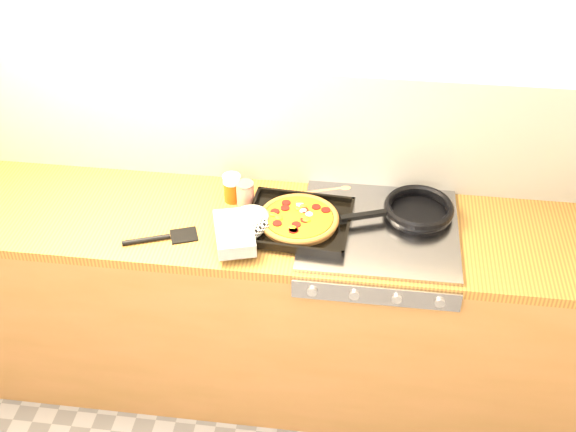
# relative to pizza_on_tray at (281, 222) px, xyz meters

# --- Properties ---
(room_shell) EXTENTS (3.20, 3.20, 3.20)m
(room_shell) POSITION_rel_pizza_on_tray_xyz_m (-0.08, 0.34, 0.21)
(room_shell) COLOR white
(room_shell) RESTS_ON ground
(counter_run) EXTENTS (3.20, 0.62, 0.90)m
(counter_run) POSITION_rel_pizza_on_tray_xyz_m (-0.08, 0.05, -0.49)
(counter_run) COLOR #935F38
(counter_run) RESTS_ON ground
(stovetop) EXTENTS (0.60, 0.56, 0.02)m
(stovetop) POSITION_rel_pizza_on_tray_xyz_m (0.37, 0.05, -0.04)
(stovetop) COLOR #929297
(stovetop) RESTS_ON counter_run
(pizza_on_tray) EXTENTS (0.53, 0.45, 0.07)m
(pizza_on_tray) POSITION_rel_pizza_on_tray_xyz_m (0.00, 0.00, 0.00)
(pizza_on_tray) COLOR black
(pizza_on_tray) RESTS_ON stovetop
(frying_pan) EXTENTS (0.48, 0.35, 0.04)m
(frying_pan) POSITION_rel_pizza_on_tray_xyz_m (0.51, 0.15, -0.00)
(frying_pan) COLOR black
(frying_pan) RESTS_ON stovetop
(tomato_can) EXTENTS (0.09, 0.09, 0.10)m
(tomato_can) POSITION_rel_pizza_on_tray_xyz_m (-0.17, 0.15, 0.01)
(tomato_can) COLOR #9D1D0C
(tomato_can) RESTS_ON counter_run
(juice_glass) EXTENTS (0.08, 0.08, 0.12)m
(juice_glass) POSITION_rel_pizza_on_tray_xyz_m (-0.22, 0.17, 0.02)
(juice_glass) COLOR #D5420C
(juice_glass) RESTS_ON counter_run
(wooden_spoon) EXTENTS (0.29, 0.12, 0.02)m
(wooden_spoon) POSITION_rel_pizza_on_tray_xyz_m (0.14, 0.27, -0.03)
(wooden_spoon) COLOR #AA6F48
(wooden_spoon) RESTS_ON counter_run
(black_spatula) EXTENTS (0.28, 0.15, 0.02)m
(black_spatula) POSITION_rel_pizza_on_tray_xyz_m (-0.44, -0.11, -0.04)
(black_spatula) COLOR black
(black_spatula) RESTS_ON counter_run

